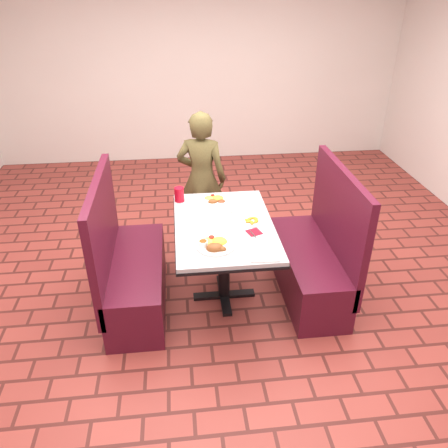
{
  "coord_description": "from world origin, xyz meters",
  "views": [
    {
      "loc": [
        -0.35,
        -3.08,
        2.52
      ],
      "look_at": [
        0.0,
        0.0,
        0.75
      ],
      "focal_mm": 35.0,
      "sensor_mm": 36.0,
      "label": 1
    }
  ],
  "objects_px": {
    "dining_table": "(224,234)",
    "far_dinner_plate": "(215,199)",
    "diner_person": "(202,179)",
    "booth_bench_right": "(314,260)",
    "near_dinner_plate": "(215,243)",
    "plantain_plate": "(252,221)",
    "booth_bench_left": "(131,272)",
    "red_tumbler": "(179,194)"
  },
  "relations": [
    {
      "from": "red_tumbler",
      "to": "dining_table",
      "type": "bearing_deg",
      "value": -52.85
    },
    {
      "from": "plantain_plate",
      "to": "booth_bench_right",
      "type": "bearing_deg",
      "value": 0.09
    },
    {
      "from": "dining_table",
      "to": "booth_bench_left",
      "type": "distance_m",
      "value": 0.86
    },
    {
      "from": "dining_table",
      "to": "diner_person",
      "type": "distance_m",
      "value": 1.05
    },
    {
      "from": "near_dinner_plate",
      "to": "far_dinner_plate",
      "type": "height_order",
      "value": "near_dinner_plate"
    },
    {
      "from": "diner_person",
      "to": "red_tumbler",
      "type": "distance_m",
      "value": 0.64
    },
    {
      "from": "diner_person",
      "to": "plantain_plate",
      "type": "height_order",
      "value": "diner_person"
    },
    {
      "from": "plantain_plate",
      "to": "booth_bench_left",
      "type": "bearing_deg",
      "value": 179.95
    },
    {
      "from": "booth_bench_left",
      "to": "booth_bench_right",
      "type": "xyz_separation_m",
      "value": [
        1.6,
        0.0,
        0.0
      ]
    },
    {
      "from": "booth_bench_right",
      "to": "near_dinner_plate",
      "type": "xyz_separation_m",
      "value": [
        -0.91,
        -0.34,
        0.45
      ]
    },
    {
      "from": "booth_bench_right",
      "to": "far_dinner_plate",
      "type": "distance_m",
      "value": 1.03
    },
    {
      "from": "diner_person",
      "to": "red_tumbler",
      "type": "relative_size",
      "value": 10.78
    },
    {
      "from": "booth_bench_left",
      "to": "red_tumbler",
      "type": "xyz_separation_m",
      "value": [
        0.45,
        0.46,
        0.49
      ]
    },
    {
      "from": "diner_person",
      "to": "far_dinner_plate",
      "type": "bearing_deg",
      "value": 112.86
    },
    {
      "from": "booth_bench_right",
      "to": "far_dinner_plate",
      "type": "height_order",
      "value": "booth_bench_right"
    },
    {
      "from": "booth_bench_right",
      "to": "near_dinner_plate",
      "type": "height_order",
      "value": "booth_bench_right"
    },
    {
      "from": "diner_person",
      "to": "far_dinner_plate",
      "type": "relative_size",
      "value": 5.66
    },
    {
      "from": "plantain_plate",
      "to": "near_dinner_plate",
      "type": "bearing_deg",
      "value": -135.54
    },
    {
      "from": "plantain_plate",
      "to": "red_tumbler",
      "type": "height_order",
      "value": "red_tumbler"
    },
    {
      "from": "diner_person",
      "to": "near_dinner_plate",
      "type": "bearing_deg",
      "value": 105.66
    },
    {
      "from": "diner_person",
      "to": "plantain_plate",
      "type": "relative_size",
      "value": 7.68
    },
    {
      "from": "booth_bench_left",
      "to": "far_dinner_plate",
      "type": "relative_size",
      "value": 4.85
    },
    {
      "from": "booth_bench_right",
      "to": "diner_person",
      "type": "relative_size",
      "value": 0.86
    },
    {
      "from": "near_dinner_plate",
      "to": "plantain_plate",
      "type": "height_order",
      "value": "near_dinner_plate"
    },
    {
      "from": "diner_person",
      "to": "plantain_plate",
      "type": "bearing_deg",
      "value": 123.76
    },
    {
      "from": "far_dinner_plate",
      "to": "near_dinner_plate",
      "type": "bearing_deg",
      "value": -95.77
    },
    {
      "from": "booth_bench_left",
      "to": "diner_person",
      "type": "height_order",
      "value": "diner_person"
    },
    {
      "from": "booth_bench_left",
      "to": "booth_bench_right",
      "type": "bearing_deg",
      "value": 0.0
    },
    {
      "from": "near_dinner_plate",
      "to": "far_dinner_plate",
      "type": "bearing_deg",
      "value": 84.23
    },
    {
      "from": "diner_person",
      "to": "red_tumbler",
      "type": "xyz_separation_m",
      "value": [
        -0.24,
        -0.58,
        0.11
      ]
    },
    {
      "from": "diner_person",
      "to": "near_dinner_plate",
      "type": "distance_m",
      "value": 1.38
    },
    {
      "from": "booth_bench_left",
      "to": "diner_person",
      "type": "distance_m",
      "value": 1.3
    },
    {
      "from": "booth_bench_right",
      "to": "near_dinner_plate",
      "type": "bearing_deg",
      "value": -159.67
    },
    {
      "from": "far_dinner_plate",
      "to": "red_tumbler",
      "type": "distance_m",
      "value": 0.32
    },
    {
      "from": "dining_table",
      "to": "booth_bench_left",
      "type": "relative_size",
      "value": 1.01
    },
    {
      "from": "dining_table",
      "to": "plantain_plate",
      "type": "distance_m",
      "value": 0.26
    },
    {
      "from": "plantain_plate",
      "to": "diner_person",
      "type": "bearing_deg",
      "value": 108.24
    },
    {
      "from": "plantain_plate",
      "to": "red_tumbler",
      "type": "distance_m",
      "value": 0.75
    },
    {
      "from": "dining_table",
      "to": "red_tumbler",
      "type": "relative_size",
      "value": 9.32
    },
    {
      "from": "booth_bench_right",
      "to": "dining_table",
      "type": "bearing_deg",
      "value": 180.0
    },
    {
      "from": "dining_table",
      "to": "far_dinner_plate",
      "type": "distance_m",
      "value": 0.44
    },
    {
      "from": "booth_bench_left",
      "to": "plantain_plate",
      "type": "height_order",
      "value": "booth_bench_left"
    }
  ]
}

